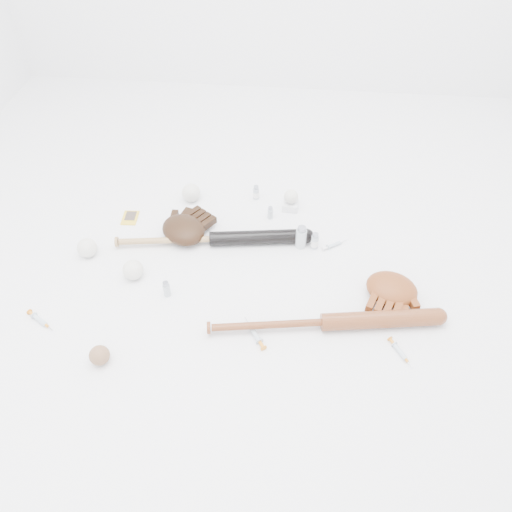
# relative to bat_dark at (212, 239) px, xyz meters

# --- Properties ---
(bat_dark) EXTENTS (0.83, 0.18, 0.06)m
(bat_dark) POSITION_rel_bat_dark_xyz_m (0.00, 0.00, 0.00)
(bat_dark) COLOR black
(bat_dark) RESTS_ON ground
(bat_wood) EXTENTS (0.86, 0.20, 0.06)m
(bat_wood) POSITION_rel_bat_dark_xyz_m (0.46, -0.38, 0.00)
(bat_wood) COLOR brown
(bat_wood) RESTS_ON ground
(glove_dark) EXTENTS (0.32, 0.32, 0.08)m
(glove_dark) POSITION_rel_bat_dark_xyz_m (-0.12, 0.03, 0.01)
(glove_dark) COLOR black
(glove_dark) RESTS_ON ground
(glove_tan) EXTENTS (0.29, 0.29, 0.08)m
(glove_tan) POSITION_rel_bat_dark_xyz_m (0.71, -0.21, 0.01)
(glove_tan) COLOR brown
(glove_tan) RESTS_ON ground
(trading_card) EXTENTS (0.07, 0.09, 0.01)m
(trading_card) POSITION_rel_bat_dark_xyz_m (-0.38, 0.12, -0.03)
(trading_card) COLOR gold
(trading_card) RESTS_ON ground
(pedestal) EXTENTS (0.07, 0.07, 0.04)m
(pedestal) POSITION_rel_bat_dark_xyz_m (0.31, 0.26, -0.01)
(pedestal) COLOR white
(pedestal) RESTS_ON ground
(baseball_on_pedestal) EXTENTS (0.06, 0.06, 0.06)m
(baseball_on_pedestal) POSITION_rel_bat_dark_xyz_m (0.31, 0.26, 0.04)
(baseball_on_pedestal) COLOR silver
(baseball_on_pedestal) RESTS_ON pedestal
(baseball_left) EXTENTS (0.08, 0.08, 0.08)m
(baseball_left) POSITION_rel_bat_dark_xyz_m (-0.49, -0.11, 0.01)
(baseball_left) COLOR silver
(baseball_left) RESTS_ON ground
(baseball_upper) EXTENTS (0.08, 0.08, 0.08)m
(baseball_upper) POSITION_rel_bat_dark_xyz_m (-0.14, 0.27, 0.01)
(baseball_upper) COLOR silver
(baseball_upper) RESTS_ON ground
(baseball_mid) EXTENTS (0.08, 0.08, 0.08)m
(baseball_mid) POSITION_rel_bat_dark_xyz_m (-0.27, -0.21, 0.01)
(baseball_mid) COLOR silver
(baseball_mid) RESTS_ON ground
(baseball_aged) EXTENTS (0.07, 0.07, 0.07)m
(baseball_aged) POSITION_rel_bat_dark_xyz_m (-0.28, -0.59, 0.00)
(baseball_aged) COLOR brown
(baseball_aged) RESTS_ON ground
(syringe_0) EXTENTS (0.14, 0.10, 0.02)m
(syringe_0) POSITION_rel_bat_dark_xyz_m (-0.55, -0.45, -0.02)
(syringe_0) COLOR #ADBCC6
(syringe_0) RESTS_ON ground
(syringe_1) EXTENTS (0.11, 0.15, 0.02)m
(syringe_1) POSITION_rel_bat_dark_xyz_m (0.22, -0.43, -0.02)
(syringe_1) COLOR #ADBCC6
(syringe_1) RESTS_ON ground
(syringe_2) EXTENTS (0.12, 0.09, 0.02)m
(syringe_2) POSITION_rel_bat_dark_xyz_m (0.50, 0.04, -0.02)
(syringe_2) COLOR #ADBCC6
(syringe_2) RESTS_ON ground
(syringe_3) EXTENTS (0.09, 0.13, 0.02)m
(syringe_3) POSITION_rel_bat_dark_xyz_m (0.72, -0.46, -0.02)
(syringe_3) COLOR #ADBCC6
(syringe_3) RESTS_ON ground
(vial_0) EXTENTS (0.03, 0.03, 0.07)m
(vial_0) POSITION_rel_bat_dark_xyz_m (0.15, 0.31, 0.00)
(vial_0) COLOR #AEB8BF
(vial_0) RESTS_ON ground
(vial_1) EXTENTS (0.02, 0.02, 0.06)m
(vial_1) POSITION_rel_bat_dark_xyz_m (0.23, 0.19, -0.00)
(vial_1) COLOR #AEB8BF
(vial_1) RESTS_ON ground
(vial_2) EXTENTS (0.03, 0.03, 0.08)m
(vial_2) POSITION_rel_bat_dark_xyz_m (0.42, 0.02, 0.01)
(vial_2) COLOR #AEB8BF
(vial_2) RESTS_ON ground
(vial_3) EXTENTS (0.04, 0.04, 0.10)m
(vial_3) POSITION_rel_bat_dark_xyz_m (0.36, 0.03, 0.02)
(vial_3) COLOR #AEB8BF
(vial_3) RESTS_ON ground
(vial_4) EXTENTS (0.03, 0.03, 0.07)m
(vial_4) POSITION_rel_bat_dark_xyz_m (-0.12, -0.28, 0.00)
(vial_4) COLOR #AEB8BF
(vial_4) RESTS_ON ground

